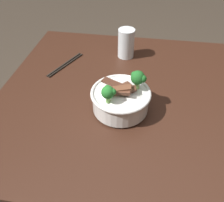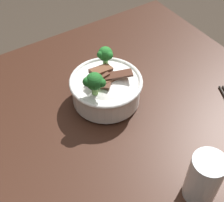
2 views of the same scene
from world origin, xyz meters
TOP-DOWN VIEW (x-y plane):
  - ground at (0.00, 0.00)m, footprint 10.00×10.00m
  - dining_table at (0.00, 0.00)m, footprint 1.28×0.94m
  - rice_bowl at (-0.16, -0.09)m, footprint 0.21×0.21m
  - drinking_glass at (-0.18, 0.27)m, footprint 0.07×0.07m
  - chopsticks_pair at (-0.44, 0.15)m, footprint 0.11×0.21m

SIDE VIEW (x-z plane):
  - ground at x=0.00m, z-range 0.00..0.00m
  - dining_table at x=0.00m, z-range 0.29..1.06m
  - chopsticks_pair at x=-0.44m, z-range 0.78..0.78m
  - drinking_glass at x=-0.18m, z-range 0.77..0.90m
  - rice_bowl at x=-0.16m, z-range 0.76..0.91m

